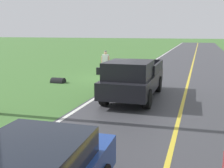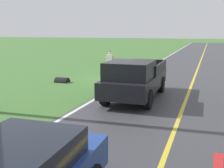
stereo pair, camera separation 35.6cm
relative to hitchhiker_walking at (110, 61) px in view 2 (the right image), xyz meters
The scene contains 8 objects.
ground_plane 1.54m from the hitchhiker_walking, 136.76° to the left, with size 200.00×200.00×0.00m, color #427033.
road_surface 5.88m from the hitchhiker_walking, behind, with size 8.24×120.00×0.00m, color #3D3D42.
lane_edge_line 2.21m from the hitchhiker_walking, 155.82° to the left, with size 0.16×117.60×0.00m, color silver.
lane_centre_line 5.88m from the hitchhiker_walking, behind, with size 0.14×117.60×0.00m, color gold.
hitchhiker_walking is the anchor object (origin of this frame).
suitcase_carried 0.84m from the hitchhiker_walking, 11.86° to the left, with size 0.20×0.46×0.51m, color black.
pickup_truck_passing 7.22m from the hitchhiker_walking, 118.89° to the left, with size 2.15×5.43×1.82m.
drainage_culvert 4.25m from the hitchhiker_walking, 64.88° to the left, with size 0.60×0.60×0.80m, color black.
Camera 2 is at (-5.79, 17.49, 3.07)m, focal length 44.29 mm.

